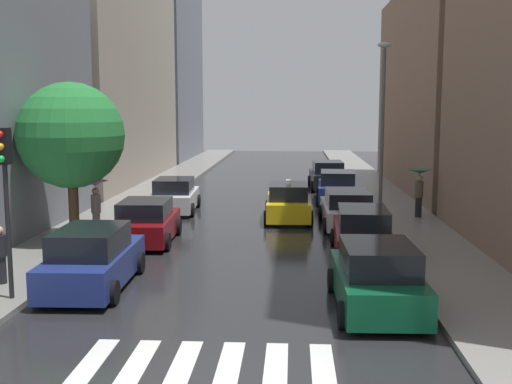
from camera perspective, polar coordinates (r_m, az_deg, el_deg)
name	(u,v)px	position (r m, az deg, el deg)	size (l,w,h in m)	color
ground_plane	(263,197)	(34.41, 0.66, -0.48)	(28.00, 72.00, 0.04)	#242426
sidewalk_left	(148,195)	(35.31, -9.93, -0.23)	(3.00, 72.00, 0.15)	gray
sidewalk_right	(381,197)	(34.70, 11.45, -0.41)	(3.00, 72.00, 0.15)	gray
crosswalk_stripes	(207,363)	(12.53, -4.56, -15.44)	(4.95, 2.20, 0.01)	silver
building_left_mid	(100,42)	(42.81, -14.14, 13.22)	(6.00, 19.93, 18.30)	#9E9384
building_left_far	(160,69)	(60.42, -8.81, 11.15)	(6.00, 14.46, 17.09)	slate
building_right_mid	(452,90)	(38.81, 17.61, 8.98)	(6.00, 18.55, 11.95)	#8C6B56
parked_car_left_nearest	(93,260)	(17.65, -14.81, -6.04)	(2.19, 4.60, 1.72)	navy
parked_car_left_second	(146,223)	(23.08, -10.08, -2.79)	(2.28, 4.20, 1.60)	maroon
parked_car_left_third	(175,196)	(29.60, -7.50, -0.38)	(2.28, 4.23, 1.62)	silver
parked_car_right_nearest	(377,279)	(15.57, 11.07, -7.84)	(2.22, 4.32, 1.69)	#0C4C2D
parked_car_right_second	(362,234)	(20.84, 9.76, -3.84)	(2.13, 4.56, 1.67)	maroon
parked_car_right_third	(347,209)	(26.06, 8.38, -1.59)	(2.21, 4.80, 1.54)	silver
parked_car_right_fourth	(337,188)	(32.68, 7.47, 0.41)	(2.31, 4.55, 1.65)	navy
parked_car_right_fifth	(327,176)	(37.89, 6.59, 1.48)	(2.29, 4.46, 1.71)	black
taxi_midroad	(288,203)	(27.33, 2.98, -1.00)	(2.14, 4.35, 1.81)	yellow
pedestrian_foreground	(96,196)	(24.00, -14.55, -0.40)	(0.95, 0.95, 2.07)	gray
pedestrian_near_tree	(0,254)	(18.36, -22.47, -5.28)	(0.36, 0.36, 1.60)	black
pedestrian_by_kerb	(419,182)	(28.01, 14.80, 0.89)	(1.05, 1.05, 2.11)	black
street_tree_left	(71,136)	(23.02, -16.67, 4.98)	(3.77, 3.77, 5.69)	#513823
traffic_light_left_corner	(5,175)	(16.47, -22.11, 1.44)	(0.30, 0.42, 4.30)	black
lamp_post_right	(383,118)	(27.89, 11.57, 6.70)	(0.60, 0.28, 7.58)	#595B60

